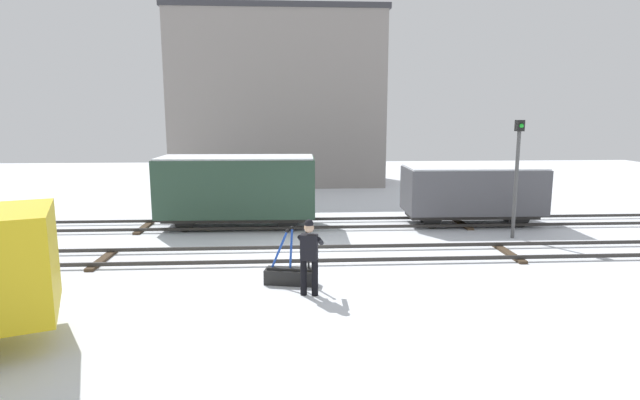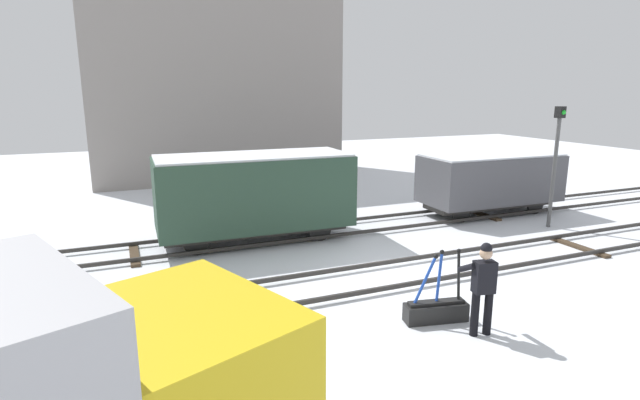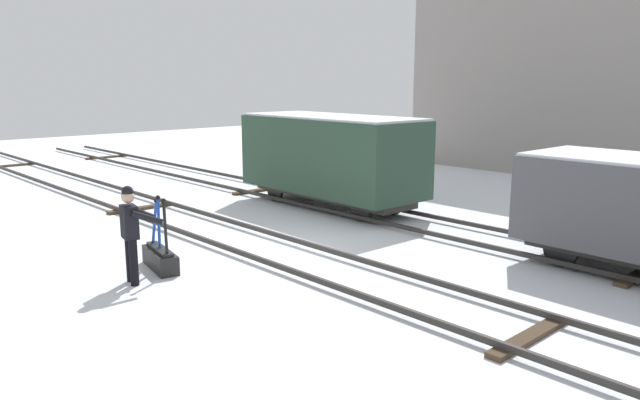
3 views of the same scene
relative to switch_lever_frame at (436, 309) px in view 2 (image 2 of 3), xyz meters
The scene contains 9 objects.
ground_plane 2.32m from the switch_lever_frame, 75.66° to the left, with size 60.00×60.00×0.00m, color silver.
track_main_line 2.31m from the switch_lever_frame, 75.66° to the left, with size 44.00×1.94×0.18m.
track_siding_near 6.37m from the switch_lever_frame, 84.85° to the left, with size 44.00×1.94×0.18m.
switch_lever_frame is the anchor object (origin of this frame).
rail_worker 1.15m from the switch_lever_frame, 59.69° to the right, with size 0.63×0.72×1.77m.
signal_post 8.81m from the switch_lever_frame, 29.51° to the left, with size 0.24×0.32×3.91m.
apartment_building 19.38m from the switch_lever_frame, 91.97° to the left, with size 12.25×5.88×9.96m.
freight_car_far_end 9.34m from the switch_lever_frame, 43.10° to the left, with size 5.02×2.22×2.19m.
freight_car_back_track 6.73m from the switch_lever_frame, 106.62° to the left, with size 5.61×2.33×2.60m.
Camera 2 is at (-6.04, -9.55, 4.42)m, focal length 27.57 mm.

